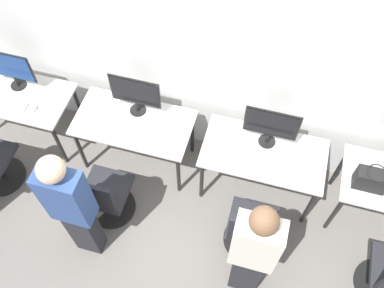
{
  "coord_description": "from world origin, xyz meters",
  "views": [
    {
      "loc": [
        0.57,
        -1.9,
        4.15
      ],
      "look_at": [
        0.0,
        0.12,
        0.85
      ],
      "focal_mm": 40.0,
      "sensor_mm": 36.0,
      "label": 1
    }
  ],
  "objects": [
    {
      "name": "ground_plane",
      "position": [
        0.0,
        0.0,
        0.0
      ],
      "size": [
        20.0,
        20.0,
        0.0
      ],
      "primitive_type": "plane",
      "color": "slate"
    },
    {
      "name": "wall_back",
      "position": [
        0.0,
        0.74,
        1.4
      ],
      "size": [
        12.0,
        0.05,
        2.8
      ],
      "color": "silver",
      "rests_on": "ground_plane"
    },
    {
      "name": "desk_far_left",
      "position": [
        -1.98,
        0.31,
        0.62
      ],
      "size": [
        1.17,
        0.62,
        0.7
      ],
      "color": "silver",
      "rests_on": "ground_plane"
    },
    {
      "name": "monitor_far_left",
      "position": [
        -1.98,
        0.43,
        0.97
      ],
      "size": [
        0.5,
        0.17,
        0.47
      ],
      "color": "black",
      "rests_on": "desk_far_left"
    },
    {
      "name": "keyboard_far_left",
      "position": [
        -1.98,
        0.16,
        0.71
      ],
      "size": [
        0.44,
        0.15,
        0.02
      ],
      "color": "silver",
      "rests_on": "desk_far_left"
    },
    {
      "name": "mouse_far_left",
      "position": [
        -1.67,
        0.18,
        0.72
      ],
      "size": [
        0.06,
        0.09,
        0.03
      ],
      "color": "silver",
      "rests_on": "desk_far_left"
    },
    {
      "name": "desk_left",
      "position": [
        -0.66,
        0.31,
        0.62
      ],
      "size": [
        1.17,
        0.62,
        0.7
      ],
      "color": "silver",
      "rests_on": "ground_plane"
    },
    {
      "name": "monitor_left",
      "position": [
        -0.66,
        0.46,
        0.97
      ],
      "size": [
        0.5,
        0.17,
        0.47
      ],
      "color": "black",
      "rests_on": "desk_left"
    },
    {
      "name": "keyboard_left",
      "position": [
        -0.66,
        0.25,
        0.71
      ],
      "size": [
        0.44,
        0.15,
        0.02
      ],
      "color": "silver",
      "rests_on": "desk_left"
    },
    {
      "name": "mouse_left",
      "position": [
        -0.35,
        0.26,
        0.72
      ],
      "size": [
        0.06,
        0.09,
        0.03
      ],
      "color": "silver",
      "rests_on": "desk_left"
    },
    {
      "name": "office_chair_left",
      "position": [
        -0.73,
        -0.4,
        0.36
      ],
      "size": [
        0.48,
        0.48,
        0.89
      ],
      "color": "black",
      "rests_on": "ground_plane"
    },
    {
      "name": "person_left",
      "position": [
        -0.79,
        -0.76,
        0.89
      ],
      "size": [
        0.36,
        0.21,
        1.63
      ],
      "color": "#232328",
      "rests_on": "ground_plane"
    },
    {
      "name": "desk_right",
      "position": [
        0.66,
        0.31,
        0.62
      ],
      "size": [
        1.17,
        0.62,
        0.7
      ],
      "color": "silver",
      "rests_on": "ground_plane"
    },
    {
      "name": "monitor_right",
      "position": [
        0.66,
        0.44,
        0.97
      ],
      "size": [
        0.5,
        0.17,
        0.47
      ],
      "color": "black",
      "rests_on": "desk_right"
    },
    {
      "name": "keyboard_right",
      "position": [
        0.66,
        0.18,
        0.71
      ],
      "size": [
        0.44,
        0.15,
        0.02
      ],
      "color": "silver",
      "rests_on": "desk_right"
    },
    {
      "name": "mouse_right",
      "position": [
        0.96,
        0.16,
        0.72
      ],
      "size": [
        0.06,
        0.09,
        0.03
      ],
      "color": "silver",
      "rests_on": "desk_right"
    },
    {
      "name": "office_chair_right",
      "position": [
        0.7,
        -0.36,
        0.36
      ],
      "size": [
        0.48,
        0.48,
        0.89
      ],
      "color": "black",
      "rests_on": "ground_plane"
    },
    {
      "name": "person_right",
      "position": [
        0.74,
        -0.72,
        0.87
      ],
      "size": [
        0.36,
        0.21,
        1.6
      ],
      "color": "#232328",
      "rests_on": "ground_plane"
    },
    {
      "name": "handbag",
      "position": [
        1.62,
        0.22,
        0.82
      ],
      "size": [
        0.3,
        0.18,
        0.25
      ],
      "color": "black",
      "rests_on": "desk_far_right"
    }
  ]
}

